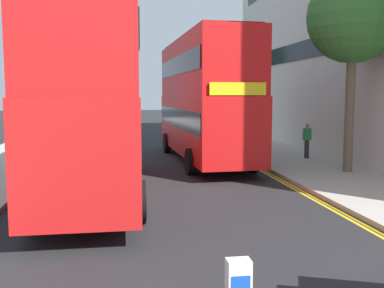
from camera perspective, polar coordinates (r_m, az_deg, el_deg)
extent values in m
cube|color=#ADA89E|center=(18.50, 16.22, -3.32)|extent=(4.00, 80.00, 0.14)
cube|color=yellow|center=(15.89, 12.38, -5.02)|extent=(0.10, 56.00, 0.01)
cube|color=yellow|center=(15.83, 11.84, -5.05)|extent=(0.10, 56.00, 0.01)
cube|color=blue|center=(5.32, 6.27, -17.76)|extent=(0.22, 0.01, 0.26)
cube|color=red|center=(14.05, -12.50, 0.67)|extent=(2.55, 10.81, 2.60)
cube|color=red|center=(14.03, -12.75, 11.08)|extent=(2.50, 10.59, 2.50)
cube|color=black|center=(14.02, -12.53, 1.89)|extent=(2.58, 10.38, 0.84)
cube|color=black|center=(14.04, -12.76, 11.49)|extent=(2.57, 10.16, 0.80)
cube|color=yellow|center=(19.36, -11.68, 6.80)|extent=(2.00, 0.07, 0.44)
cube|color=maroon|center=(14.20, -12.89, 16.32)|extent=(2.29, 9.73, 0.10)
cylinder|color=black|center=(17.62, -15.83, -2.30)|extent=(0.30, 1.04, 1.04)
cylinder|color=black|center=(17.50, -7.67, -2.17)|extent=(0.30, 1.04, 1.04)
cylinder|color=black|center=(11.12, -19.86, -7.44)|extent=(0.30, 1.04, 1.04)
cylinder|color=black|center=(10.92, -6.77, -7.34)|extent=(0.30, 1.04, 1.04)
cube|color=red|center=(20.61, 1.46, 2.58)|extent=(2.94, 10.89, 2.60)
cube|color=red|center=(20.60, 1.48, 9.68)|extent=(2.88, 10.68, 2.50)
cube|color=black|center=(20.60, 1.46, 3.42)|extent=(2.95, 10.46, 0.84)
cube|color=black|center=(20.61, 1.48, 9.95)|extent=(2.93, 10.25, 0.80)
cube|color=yellow|center=(15.37, 5.90, 7.05)|extent=(2.00, 0.14, 0.44)
cube|color=maroon|center=(20.72, 1.49, 13.27)|extent=(2.65, 9.80, 0.10)
cylinder|color=black|center=(17.87, 7.72, -2.00)|extent=(0.34, 1.05, 1.04)
cylinder|color=black|center=(17.23, -0.17, -2.25)|extent=(0.34, 1.05, 1.04)
cylinder|color=black|center=(24.25, 2.60, 0.25)|extent=(0.34, 1.05, 1.04)
cylinder|color=black|center=(23.78, -3.26, 0.12)|extent=(0.34, 1.05, 1.04)
cylinder|color=#2D2D38|center=(21.43, 14.48, -0.64)|extent=(0.22, 0.22, 0.85)
cube|color=#338C4C|center=(21.35, 14.53, 1.24)|extent=(0.34, 0.22, 0.56)
sphere|color=#9E7051|center=(21.32, 14.56, 2.29)|extent=(0.20, 0.20, 0.20)
cylinder|color=#6B6047|center=(36.96, 4.01, 5.37)|extent=(0.33, 0.33, 4.67)
cylinder|color=#6B6047|center=(37.14, 5.03, 9.67)|extent=(0.17, 1.33, 0.98)
cylinder|color=#6B6047|center=(37.56, 4.29, 9.56)|extent=(1.09, 0.69, 0.88)
cylinder|color=#6B6047|center=(37.45, 3.23, 9.69)|extent=(1.19, 0.95, 1.03)
cylinder|color=#6B6047|center=(36.59, 3.53, 9.61)|extent=(0.81, 0.94, 0.83)
cylinder|color=#6B6047|center=(36.41, 4.45, 9.76)|extent=(1.36, 0.35, 1.00)
sphere|color=#33702D|center=(37.07, 4.05, 10.99)|extent=(4.30, 4.30, 4.30)
cylinder|color=#6B6047|center=(18.05, 19.53, 4.24)|extent=(0.35, 0.35, 4.81)
cylinder|color=#6B6047|center=(18.52, 21.38, 12.94)|extent=(0.26, 1.22, 0.90)
cylinder|color=#6B6047|center=(18.70, 18.75, 13.06)|extent=(1.30, 0.26, 0.95)
cylinder|color=#6B6047|center=(17.90, 18.78, 12.94)|extent=(0.30, 0.92, 0.69)
cylinder|color=#6B6047|center=(17.55, 21.31, 13.80)|extent=(1.62, 0.23, 1.18)
sphere|color=#33702D|center=(18.27, 19.95, 15.08)|extent=(3.45, 3.45, 3.45)
cube|color=black|center=(24.27, 15.28, 11.83)|extent=(0.04, 24.64, 1.00)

